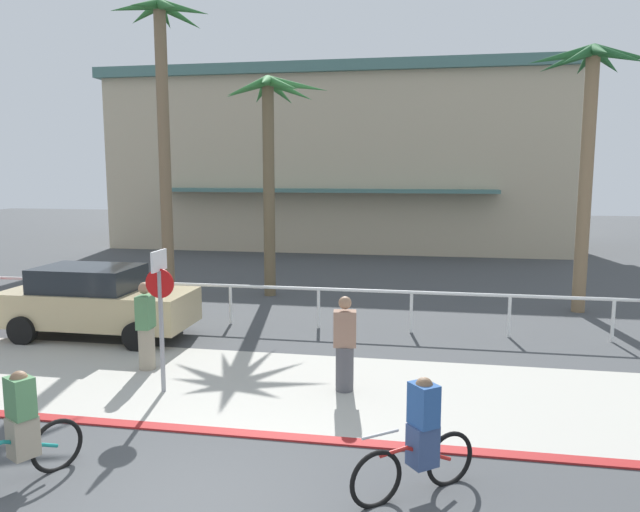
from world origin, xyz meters
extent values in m
plane|color=#424447|center=(0.00, 10.00, 0.00)|extent=(80.00, 80.00, 0.00)
cube|color=#ADAAA0|center=(0.00, 4.20, 0.01)|extent=(44.00, 4.00, 0.02)
cube|color=maroon|center=(0.00, 2.20, 0.01)|extent=(44.00, 0.24, 0.03)
cube|color=#BCAD8E|center=(-2.15, 26.42, 4.18)|extent=(22.24, 8.83, 8.36)
cube|color=#47706B|center=(-2.15, 26.42, 8.61)|extent=(22.84, 9.43, 0.50)
cube|color=#47706B|center=(-2.15, 21.50, 3.00)|extent=(15.57, 1.20, 0.16)
cylinder|color=white|center=(0.00, 8.50, 1.00)|extent=(18.39, 0.08, 0.08)
cylinder|color=white|center=(-6.90, 8.50, 0.50)|extent=(0.08, 0.08, 1.00)
cylinder|color=white|center=(-4.60, 8.50, 0.50)|extent=(0.08, 0.08, 1.00)
cylinder|color=white|center=(-2.30, 8.50, 0.50)|extent=(0.08, 0.08, 1.00)
cylinder|color=white|center=(0.00, 8.50, 0.50)|extent=(0.08, 0.08, 1.00)
cylinder|color=white|center=(2.30, 8.50, 0.50)|extent=(0.08, 0.08, 1.00)
cylinder|color=white|center=(4.60, 8.50, 0.50)|extent=(0.08, 0.08, 1.00)
cylinder|color=white|center=(6.90, 8.50, 0.50)|extent=(0.08, 0.08, 1.00)
cylinder|color=gray|center=(-1.91, 3.63, 1.10)|extent=(0.08, 0.08, 2.20)
cube|color=white|center=(-1.91, 3.63, 2.38)|extent=(0.04, 0.56, 0.36)
cylinder|color=red|center=(-1.91, 3.63, 1.98)|extent=(0.52, 0.03, 0.52)
cylinder|color=#756047|center=(-5.29, 11.41, 4.38)|extent=(0.36, 0.36, 8.76)
cone|color=#2D6B33|center=(-4.53, 11.41, 8.58)|extent=(1.60, 0.32, 0.67)
cone|color=#2D6B33|center=(-4.87, 11.95, 8.51)|extent=(1.17, 1.35, 0.80)
cone|color=#2D6B33|center=(-5.47, 12.20, 8.59)|extent=(0.69, 1.71, 0.64)
cone|color=#2D6B33|center=(-5.87, 11.69, 8.57)|extent=(1.38, 0.89, 0.68)
cone|color=#2D6B33|center=(-5.92, 11.11, 8.62)|extent=(1.44, 0.92, 0.59)
cone|color=#2D6B33|center=(-5.44, 10.79, 8.60)|extent=(0.61, 1.39, 0.64)
cone|color=#2D6B33|center=(-4.76, 10.75, 8.53)|extent=(1.36, 1.59, 0.77)
cylinder|color=brown|center=(-2.25, 12.20, 3.31)|extent=(0.36, 0.36, 6.62)
cone|color=#387F3D|center=(-1.32, 12.20, 6.45)|extent=(1.91, 0.32, 0.66)
cone|color=#387F3D|center=(-1.66, 12.69, 6.37)|extent=(1.45, 1.29, 0.79)
cone|color=#387F3D|center=(-2.08, 13.13, 6.37)|extent=(0.66, 1.99, 0.81)
cone|color=#387F3D|center=(-2.62, 12.85, 6.36)|extent=(1.07, 1.54, 0.81)
cone|color=#387F3D|center=(-2.99, 12.47, 6.42)|extent=(1.66, 0.87, 0.70)
cone|color=#387F3D|center=(-2.82, 11.99, 6.38)|extent=(1.37, 0.76, 0.76)
cone|color=#387F3D|center=(-2.56, 11.66, 6.41)|extent=(0.96, 1.34, 0.72)
cone|color=#387F3D|center=(-2.10, 11.35, 6.47)|extent=(0.63, 1.82, 0.62)
cone|color=#387F3D|center=(-1.67, 11.72, 6.41)|extent=(1.43, 1.27, 0.72)
cylinder|color=#846B4C|center=(6.84, 11.58, 3.54)|extent=(0.36, 0.36, 7.09)
cone|color=#235B2D|center=(7.64, 11.58, 6.92)|extent=(1.68, 0.32, 0.65)
cone|color=#235B2D|center=(7.27, 12.01, 6.85)|extent=(1.18, 1.18, 0.78)
cone|color=#235B2D|center=(6.84, 12.49, 6.91)|extent=(0.32, 1.89, 0.68)
cone|color=#235B2D|center=(6.26, 12.16, 6.91)|extent=(1.43, 1.43, 0.67)
cone|color=#235B2D|center=(6.01, 11.58, 6.94)|extent=(1.71, 0.32, 0.62)
cone|color=#235B2D|center=(6.35, 11.09, 6.85)|extent=(1.27, 1.27, 0.79)
cone|color=#235B2D|center=(6.84, 10.89, 6.93)|extent=(0.32, 1.45, 0.63)
cone|color=#235B2D|center=(7.33, 11.08, 6.83)|extent=(1.29, 1.29, 0.81)
cube|color=tan|center=(-4.95, 6.77, 0.73)|extent=(4.40, 1.80, 0.80)
cube|color=#1E2328|center=(-5.20, 6.77, 1.41)|extent=(2.29, 1.58, 0.56)
cylinder|color=black|center=(-3.54, 7.67, 0.33)|extent=(0.66, 0.22, 0.66)
cylinder|color=black|center=(-3.54, 5.87, 0.33)|extent=(0.66, 0.22, 0.66)
cylinder|color=black|center=(-6.36, 7.67, 0.33)|extent=(0.66, 0.22, 0.66)
cylinder|color=black|center=(-6.36, 5.87, 0.33)|extent=(0.66, 0.22, 0.66)
torus|color=black|center=(2.15, 0.60, 0.33)|extent=(0.60, 0.49, 0.72)
torus|color=black|center=(3.02, 1.28, 0.33)|extent=(0.60, 0.49, 0.72)
cylinder|color=red|center=(2.76, 1.07, 0.48)|extent=(0.57, 0.46, 0.35)
cylinder|color=red|center=(2.34, 0.75, 0.62)|extent=(0.33, 0.28, 0.07)
cylinder|color=red|center=(2.68, 1.01, 0.55)|extent=(0.05, 0.05, 0.44)
cylinder|color=silver|center=(2.19, 0.63, 0.88)|extent=(0.42, 0.34, 0.04)
cube|color=#384C7A|center=(2.68, 1.01, 0.61)|extent=(0.42, 0.42, 0.52)
cube|color=#2D5699|center=(2.68, 1.01, 1.13)|extent=(0.41, 0.43, 0.52)
sphere|color=brown|center=(2.68, 1.01, 1.36)|extent=(0.22, 0.22, 0.22)
torus|color=black|center=(-2.07, 0.73, 0.33)|extent=(0.40, 0.66, 0.72)
cylinder|color=#197F7A|center=(-2.23, 0.43, 0.48)|extent=(0.37, 0.63, 0.35)
cylinder|color=#197F7A|center=(-2.28, 0.35, 0.55)|extent=(0.05, 0.05, 0.44)
cube|color=gray|center=(-2.28, 0.35, 0.61)|extent=(0.40, 0.41, 0.52)
cube|color=#4C7F51|center=(-2.28, 0.35, 1.13)|extent=(0.42, 0.39, 0.52)
sphere|color=brown|center=(-2.28, 0.35, 1.36)|extent=(0.22, 0.22, 0.22)
cylinder|color=#4C4C51|center=(1.26, 4.25, 0.42)|extent=(0.36, 0.36, 0.84)
cube|color=#93705B|center=(1.26, 4.25, 1.16)|extent=(0.43, 0.31, 0.64)
sphere|color=#9E7556|center=(1.26, 4.25, 1.62)|extent=(0.23, 0.23, 0.23)
cylinder|color=gray|center=(-2.76, 4.72, 0.43)|extent=(0.33, 0.33, 0.85)
cube|color=#4C7F51|center=(-2.76, 4.72, 1.18)|extent=(0.28, 0.41, 0.66)
sphere|color=#9E7556|center=(-2.76, 4.72, 1.65)|extent=(0.23, 0.23, 0.23)
camera|label=1|loc=(2.71, -6.11, 3.94)|focal=34.12mm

